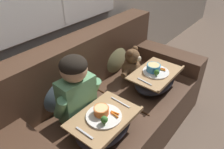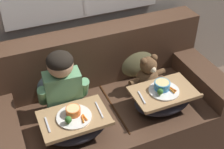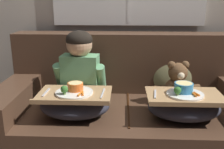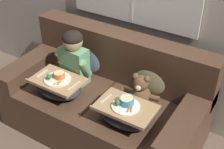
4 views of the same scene
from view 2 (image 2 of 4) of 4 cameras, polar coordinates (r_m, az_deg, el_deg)
The scene contains 8 objects.
ground_plane at distance 2.79m, azimuth -0.18°, elevation -12.16°, with size 14.00×14.00×0.00m, color brown.
couch at distance 2.60m, azimuth -0.77°, elevation -6.36°, with size 1.85×0.92×0.92m.
throw_pillow_behind_child at distance 2.48m, azimuth -10.18°, elevation -0.42°, with size 0.38×0.18×0.40m.
throw_pillow_behind_teddy at distance 2.68m, azimuth 4.47°, elevation 3.15°, with size 0.36×0.17×0.37m.
child_figure at distance 2.25m, azimuth -9.11°, elevation -1.20°, with size 0.38×0.19×0.53m.
teddy_bear at distance 2.55m, azimuth 6.58°, elevation -0.17°, with size 0.35×0.24×0.32m.
lap_tray_child at distance 2.20m, azimuth -6.80°, elevation -9.15°, with size 0.47×0.33×0.23m.
lap_tray_teddy at distance 2.42m, azimuth 9.28°, elevation -4.36°, with size 0.48×0.32×0.23m.
Camera 2 is at (-0.71, -1.69, 2.11)m, focal length 50.00 mm.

